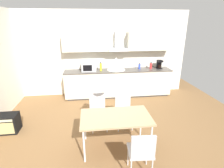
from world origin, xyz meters
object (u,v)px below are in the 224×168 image
object	(u,v)px
bottle_green	(114,67)
guitar_amp	(7,123)
bottle_yellow	(101,67)
pendant_lamp	(116,64)
dining_table	(116,118)
chair_near_right	(141,150)
chair_far_right	(124,106)
chair_far_left	(98,108)
bottle_red	(151,66)
bottle_blue	(139,66)
bottle_brown	(118,66)
coffee_maker	(159,64)
microwave	(89,67)

from	to	relation	value
bottle_green	guitar_amp	world-z (taller)	bottle_green
bottle_yellow	pendant_lamp	world-z (taller)	pendant_lamp
dining_table	chair_near_right	world-z (taller)	chair_near_right
chair_far_right	pendant_lamp	xyz separation A→B (m)	(-0.31, -0.78, 1.24)
chair_far_left	pendant_lamp	world-z (taller)	pendant_lamp
bottle_red	chair_far_right	xyz separation A→B (m)	(-1.34, -2.02, -0.50)
bottle_green	dining_table	distance (m)	2.82
bottle_blue	bottle_green	distance (m)	0.90
guitar_amp	bottle_blue	bearing A→B (deg)	27.50
bottle_green	chair_near_right	xyz separation A→B (m)	(-0.03, -3.56, -0.50)
bottle_yellow	bottle_blue	world-z (taller)	bottle_yellow
bottle_brown	coffee_maker	bearing A→B (deg)	-0.65
bottle_green	bottle_red	bearing A→B (deg)	0.73
bottle_brown	chair_far_right	bearing A→B (deg)	-95.13
chair_near_right	guitar_amp	xyz separation A→B (m)	(-2.77, 1.65, -0.31)
microwave	guitar_amp	xyz separation A→B (m)	(-1.95, -1.88, -0.85)
bottle_brown	pendant_lamp	xyz separation A→B (m)	(-0.49, -2.79, 0.72)
bottle_yellow	bottle_blue	distance (m)	1.36
dining_table	pendant_lamp	bearing A→B (deg)	104.04
bottle_blue	pendant_lamp	bearing A→B (deg)	-113.88
chair_near_right	guitar_amp	world-z (taller)	chair_near_right
bottle_brown	chair_near_right	world-z (taller)	bottle_brown
chair_near_right	coffee_maker	bearing A→B (deg)	65.18
coffee_maker	bottle_red	world-z (taller)	coffee_maker
chair_far_right	pendant_lamp	bearing A→B (deg)	-111.44
bottle_red	dining_table	world-z (taller)	bottle_red
bottle_yellow	guitar_amp	distance (m)	3.11
chair_near_right	pendant_lamp	xyz separation A→B (m)	(-0.30, 0.78, 1.24)
dining_table	chair_far_right	size ratio (longest dim) A/B	1.58
microwave	chair_far_left	size ratio (longest dim) A/B	0.55
bottle_brown	pendant_lamp	world-z (taller)	pendant_lamp
chair_far_right	bottle_brown	bearing A→B (deg)	84.87
bottle_blue	bottle_green	size ratio (longest dim) A/B	0.94
chair_near_right	chair_far_left	distance (m)	1.68
bottle_yellow	dining_table	size ratio (longest dim) A/B	0.23
chair_near_right	chair_far_right	size ratio (longest dim) A/B	1.00
guitar_amp	bottle_red	bearing A→B (deg)	25.12
bottle_red	chair_near_right	xyz separation A→B (m)	(-1.35, -3.58, -0.50)
bottle_yellow	chair_far_right	world-z (taller)	bottle_yellow
bottle_green	microwave	bearing A→B (deg)	-177.77
guitar_amp	chair_near_right	bearing A→B (deg)	-30.72
dining_table	chair_far_right	distance (m)	0.85
coffee_maker	dining_table	distance (m)	3.41
bottle_red	chair_near_right	size ratio (longest dim) A/B	0.27
microwave	chair_far_right	xyz separation A→B (m)	(0.82, -1.97, -0.54)
bottle_green	dining_table	bearing A→B (deg)	-96.91
coffee_maker	bottle_green	bearing A→B (deg)	179.76
microwave	bottle_blue	distance (m)	1.76
chair_far_left	bottle_blue	bearing A→B (deg)	52.34
coffee_maker	bottle_brown	distance (m)	1.46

